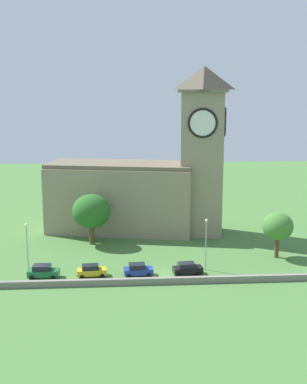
{
  "coord_description": "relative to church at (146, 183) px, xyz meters",
  "views": [
    {
      "loc": [
        -6.85,
        -68.35,
        25.61
      ],
      "look_at": [
        -1.44,
        9.2,
        10.13
      ],
      "focal_mm": 47.66,
      "sensor_mm": 36.0,
      "label": 1
    }
  ],
  "objects": [
    {
      "name": "ground_plane",
      "position": [
        1.83,
        -8.06,
        -9.14
      ],
      "size": [
        200.0,
        200.0,
        0.0
      ],
      "primitive_type": "plane",
      "color": "#477538"
    },
    {
      "name": "church",
      "position": [
        0.0,
        0.0,
        0.0
      ],
      "size": [
        33.67,
        15.97,
        29.85
      ],
      "color": "gray",
      "rests_on": "ground"
    },
    {
      "name": "quay_barrier",
      "position": [
        1.83,
        -26.65,
        -8.7
      ],
      "size": [
        54.47,
        0.7,
        0.89
      ],
      "primitive_type": "cube",
      "color": "gray",
      "rests_on": "ground"
    },
    {
      "name": "car_green",
      "position": [
        -15.65,
        -23.34,
        -8.18
      ],
      "size": [
        4.38,
        2.47,
        1.92
      ],
      "color": "#1E6B38",
      "rests_on": "ground"
    },
    {
      "name": "car_yellow",
      "position": [
        -8.99,
        -23.27,
        -8.26
      ],
      "size": [
        4.22,
        2.32,
        1.76
      ],
      "color": "gold",
      "rests_on": "ground"
    },
    {
      "name": "car_blue",
      "position": [
        -2.47,
        -23.42,
        -8.24
      ],
      "size": [
        4.14,
        2.43,
        1.79
      ],
      "color": "#233D9E",
      "rests_on": "ground"
    },
    {
      "name": "car_black",
      "position": [
        4.53,
        -23.38,
        -8.25
      ],
      "size": [
        4.29,
        2.5,
        1.76
      ],
      "color": "black",
      "rests_on": "ground"
    },
    {
      "name": "streetlamp_west_end",
      "position": [
        -18.0,
        -21.51,
        -4.24
      ],
      "size": [
        0.44,
        0.44,
        7.4
      ],
      "color": "#9EA0A5",
      "rests_on": "ground"
    },
    {
      "name": "streetlamp_west_mid",
      "position": [
        7.44,
        -21.57,
        -4.11
      ],
      "size": [
        0.44,
        0.44,
        7.63
      ],
      "color": "#9EA0A5",
      "rests_on": "ground"
    },
    {
      "name": "tree_riverside_west",
      "position": [
        -9.69,
        -7.56,
        -3.45
      ],
      "size": [
        6.39,
        6.39,
        8.62
      ],
      "color": "brown",
      "rests_on": "ground"
    },
    {
      "name": "tree_by_tower",
      "position": [
        19.48,
        -16.75,
        -4.18
      ],
      "size": [
        4.79,
        4.79,
        7.17
      ],
      "color": "brown",
      "rests_on": "ground"
    }
  ]
}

